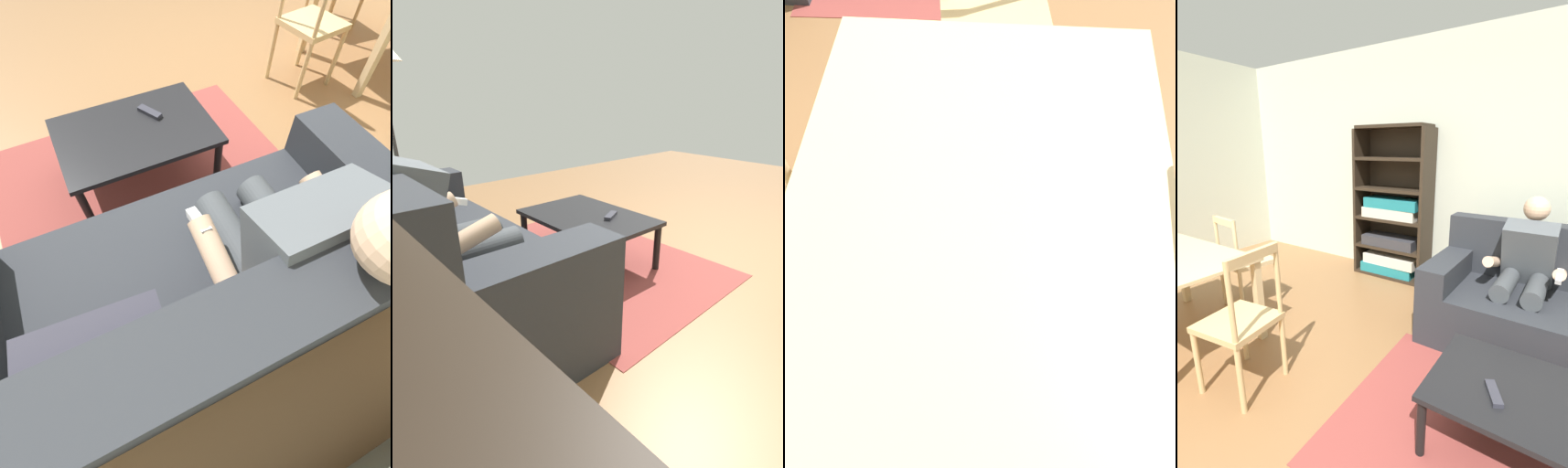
{
  "view_description": "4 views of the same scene",
  "coord_description": "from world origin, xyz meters",
  "views": [
    {
      "loc": [
        1.58,
        2.4,
        1.6
      ],
      "look_at": [
        1.35,
        1.92,
        0.74
      ],
      "focal_mm": 22.97,
      "sensor_mm": 36.0,
      "label": 1
    },
    {
      "loc": [
        -0.63,
        2.54,
        1.25
      ],
      "look_at": [
        1.26,
        0.87,
        0.23
      ],
      "focal_mm": 27.3,
      "sensor_mm": 36.0,
      "label": 2
    },
    {
      "loc": [
        -1.95,
        0.36,
        1.64
      ],
      "look_at": [
        -1.37,
        0.4,
        0.6
      ],
      "focal_mm": 35.77,
      "sensor_mm": 36.0,
      "label": 3
    },
    {
      "loc": [
        1.34,
        -0.66,
        1.57
      ],
      "look_at": [
        -0.01,
        1.39,
        0.9
      ],
      "focal_mm": 24.27,
      "sensor_mm": 36.0,
      "label": 4
    }
  ],
  "objects": [
    {
      "name": "ground_plane",
      "position": [
        0.0,
        0.0,
        0.0
      ],
      "size": [
        8.33,
        8.33,
        0.0
      ],
      "primitive_type": "plane",
      "color": "brown"
    },
    {
      "name": "couch",
      "position": [
        1.36,
        1.99,
        0.34
      ],
      "size": [
        2.02,
        0.94,
        0.96
      ],
      "color": "#282B30",
      "rests_on": "ground_plane"
    },
    {
      "name": "coffee_table",
      "position": [
        1.26,
        0.87,
        0.33
      ],
      "size": [
        0.96,
        0.66,
        0.38
      ],
      "color": "black",
      "rests_on": "ground_plane"
    },
    {
      "name": "person_lounging",
      "position": [
        1.05,
        2.04,
        0.61
      ],
      "size": [
        0.59,
        0.94,
        1.18
      ],
      "color": "#4C5156",
      "rests_on": "ground_plane"
    },
    {
      "name": "tv_remote",
      "position": [
        1.12,
        0.77,
        0.39
      ],
      "size": [
        0.12,
        0.17,
        0.02
      ],
      "primitive_type": "cube",
      "rotation": [
        0.0,
        0.0,
        0.49
      ],
      "color": "#2D2D38",
      "rests_on": "coffee_table"
    },
    {
      "name": "area_rug",
      "position": [
        1.26,
        0.87,
        0.0
      ],
      "size": [
        2.04,
        1.46,
        0.01
      ],
      "primitive_type": "cube",
      "rotation": [
        0.0,
        0.0,
        0.03
      ],
      "color": "brown",
      "rests_on": "ground_plane"
    },
    {
      "name": "dining_chair_facing_couch",
      "position": [
        -0.38,
        0.4,
        0.48
      ],
      "size": [
        0.47,
        0.47,
        0.99
      ],
      "color": "tan",
      "rests_on": "ground_plane"
    }
  ]
}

